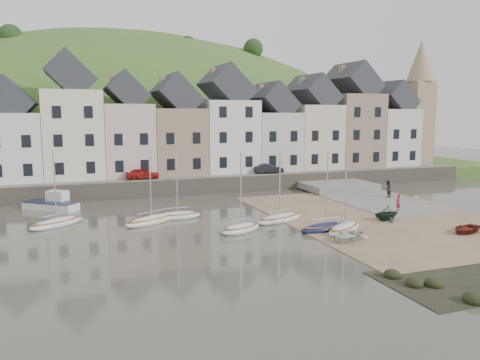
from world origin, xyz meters
name	(u,v)px	position (x,y,z in m)	size (l,w,h in m)	color
ground	(265,227)	(0.00, 0.00, 0.00)	(160.00, 160.00, 0.00)	#423E34
quay_land	(178,171)	(0.00, 32.00, 0.75)	(90.00, 30.00, 1.50)	#325221
quay_street	(199,176)	(0.00, 20.50, 1.55)	(70.00, 7.00, 0.10)	slate
seawall	(207,185)	(0.00, 17.00, 0.90)	(70.00, 1.20, 1.80)	slate
beach	(381,217)	(11.00, 0.00, 0.03)	(18.00, 26.00, 0.06)	brown
slipway	(367,198)	(15.00, 8.00, 0.06)	(8.00, 18.00, 0.12)	slate
hillside	(124,250)	(-5.00, 60.00, -17.99)	(134.40, 84.00, 84.00)	#325221
townhouse_terrace	(205,126)	(1.76, 24.00, 7.32)	(61.05, 8.00, 13.93)	silver
church_spire	(419,99)	(34.55, 24.00, 11.06)	(4.00, 4.00, 18.00)	#997F60
sailboat_0	(57,223)	(-15.68, 6.09, 0.26)	(4.79, 4.13, 6.32)	silver
sailboat_1	(178,215)	(-5.92, 5.47, 0.27)	(4.09, 1.59, 6.32)	silver
sailboat_2	(151,220)	(-8.32, 4.52, 0.26)	(5.26, 4.03, 6.32)	beige
sailboat_3	(241,228)	(-2.34, -0.71, 0.27)	(4.03, 2.94, 6.32)	silver
sailboat_4	(279,218)	(1.89, 1.48, 0.26)	(5.11, 3.18, 6.32)	silver
sailboat_5	(326,227)	(4.00, -2.60, 0.26)	(4.87, 2.21, 6.32)	#121A3A
sailboat_6	(344,228)	(5.19, -3.32, 0.26)	(4.80, 4.05, 6.32)	silver
motorboat_2	(52,203)	(-16.17, 13.28, 0.58)	(5.17, 4.63, 1.70)	silver
rowboat_white	(347,236)	(3.89, -5.74, 0.39)	(2.27, 3.18, 0.66)	silver
rowboat_green	(386,213)	(10.43, -1.44, 0.70)	(2.10, 2.43, 1.28)	black
rowboat_red	(466,229)	(13.54, -6.93, 0.37)	(2.14, 3.00, 0.62)	maroon
person_red	(398,202)	(13.76, 1.33, 0.89)	(0.56, 0.37, 1.54)	maroon
person_dark	(388,189)	(17.19, 7.48, 1.02)	(0.87, 0.68, 1.80)	black
car_left	(143,174)	(-6.80, 19.50, 2.23)	(1.49, 3.70, 1.26)	#A01B17
car_right	(269,169)	(8.60, 19.50, 2.20)	(1.26, 3.62, 1.19)	black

